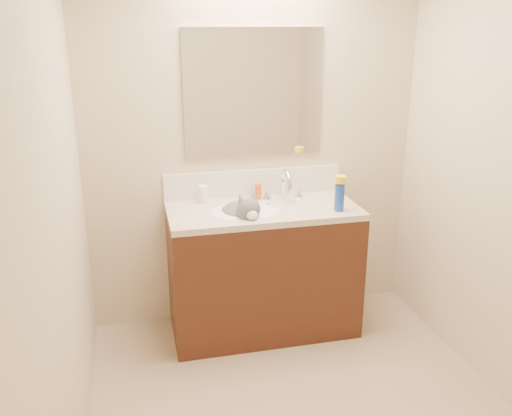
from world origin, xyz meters
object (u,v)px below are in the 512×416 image
silver_jar (255,194)px  amber_bottle (258,191)px  cat (242,216)px  basin (246,221)px  vanity_cabinet (263,273)px  pill_bottle (203,194)px  faucet (285,187)px  spray_can (339,198)px

silver_jar → amber_bottle: 0.04m
cat → basin: bearing=-2.9°
vanity_cabinet → silver_jar: bearing=92.2°
basin → pill_bottle: bearing=136.5°
basin → cat: size_ratio=1.12×
silver_jar → amber_bottle: amber_bottle is taller
cat → amber_bottle: cat is taller
vanity_cabinet → basin: basin is taller
vanity_cabinet → faucet: size_ratio=4.29×
basin → silver_jar: silver_jar is taller
vanity_cabinet → silver_jar: silver_jar is taller
vanity_cabinet → silver_jar: size_ratio=19.54×
cat → silver_jar: size_ratio=6.53×
silver_jar → amber_bottle: size_ratio=0.59×
faucet → spray_can: faucet is taller
pill_bottle → basin: bearing=-43.5°
pill_bottle → spray_can: bearing=-23.7°
vanity_cabinet → spray_can: bearing=-19.6°
vanity_cabinet → faucet: faucet is taller
vanity_cabinet → pill_bottle: pill_bottle is taller
pill_bottle → amber_bottle: pill_bottle is taller
amber_bottle → spray_can: size_ratio=0.64×
silver_jar → cat: bearing=-119.3°
cat → pill_bottle: bearing=124.5°
amber_bottle → spray_can: spray_can is taller
silver_jar → amber_bottle: bearing=-53.3°
vanity_cabinet → pill_bottle: bearing=151.6°
basin → silver_jar: bearing=64.9°
basin → pill_bottle: (-0.23, 0.22, 0.13)m
vanity_cabinet → basin: bearing=-166.0°
vanity_cabinet → spray_can: spray_can is taller
basin → cat: bearing=-174.2°
pill_bottle → amber_bottle: (0.36, -0.01, -0.00)m
cat → amber_bottle: (0.15, 0.22, 0.09)m
cat → spray_can: spray_can is taller
vanity_cabinet → amber_bottle: (0.01, 0.18, 0.50)m
vanity_cabinet → pill_bottle: 0.65m
vanity_cabinet → amber_bottle: bearing=86.8°
vanity_cabinet → basin: size_ratio=2.67×
vanity_cabinet → pill_bottle: (-0.35, 0.19, 0.51)m
basin → cat: 0.04m
pill_bottle → faucet: bearing=-5.8°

